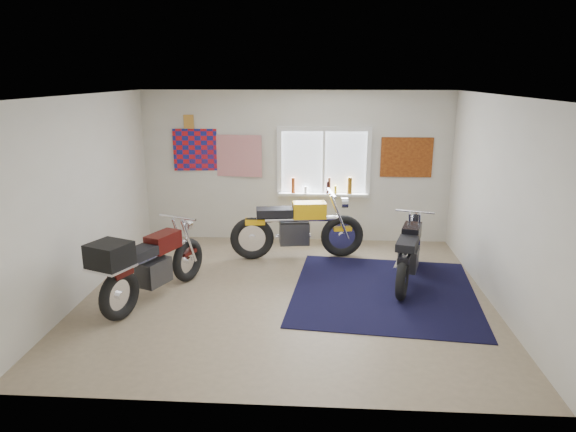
# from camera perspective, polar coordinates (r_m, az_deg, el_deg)

# --- Properties ---
(ground) EXTENTS (5.50, 5.50, 0.00)m
(ground) POSITION_cam_1_polar(r_m,az_deg,el_deg) (7.22, -0.15, -8.66)
(ground) COLOR #9E896B
(ground) RESTS_ON ground
(room_shell) EXTENTS (5.50, 5.50, 5.50)m
(room_shell) POSITION_cam_1_polar(r_m,az_deg,el_deg) (6.73, -0.16, 4.21)
(room_shell) COLOR white
(room_shell) RESTS_ON ground
(navy_rug) EXTENTS (2.74, 2.83, 0.01)m
(navy_rug) POSITION_cam_1_polar(r_m,az_deg,el_deg) (7.41, 10.60, -8.25)
(navy_rug) COLOR black
(navy_rug) RESTS_ON ground
(window_assembly) EXTENTS (1.66, 0.17, 1.26)m
(window_assembly) POSITION_cam_1_polar(r_m,az_deg,el_deg) (9.19, 3.98, 5.48)
(window_assembly) COLOR white
(window_assembly) RESTS_ON room_shell
(oil_bottles) EXTENTS (1.09, 0.09, 0.30)m
(oil_bottles) POSITION_cam_1_polar(r_m,az_deg,el_deg) (9.19, 4.45, 3.32)
(oil_bottles) COLOR maroon
(oil_bottles) RESTS_ON window_assembly
(flag_display) EXTENTS (1.60, 0.10, 1.17)m
(flag_display) POSITION_cam_1_polar(r_m,az_deg,el_deg) (9.39, -10.97, 10.26)
(flag_display) COLOR red
(flag_display) RESTS_ON room_shell
(triumph_poster) EXTENTS (0.90, 0.03, 0.70)m
(triumph_poster) POSITION_cam_1_polar(r_m,az_deg,el_deg) (9.29, 13.03, 6.36)
(triumph_poster) COLOR #A54C14
(triumph_poster) RESTS_ON room_shell
(yellow_triumph) EXTENTS (2.21, 0.66, 1.12)m
(yellow_triumph) POSITION_cam_1_polar(r_m,az_deg,el_deg) (8.46, 0.99, -1.48)
(yellow_triumph) COLOR black
(yellow_triumph) RESTS_ON ground
(black_chrome_bike) EXTENTS (0.74, 1.85, 0.97)m
(black_chrome_bike) POSITION_cam_1_polar(r_m,az_deg,el_deg) (7.68, 13.27, -4.19)
(black_chrome_bike) COLOR black
(black_chrome_bike) RESTS_ON navy_rug
(maroon_tourer) EXTENTS (1.08, 1.98, 1.04)m
(maroon_tourer) POSITION_cam_1_polar(r_m,az_deg,el_deg) (7.02, -15.38, -5.23)
(maroon_tourer) COLOR black
(maroon_tourer) RESTS_ON ground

